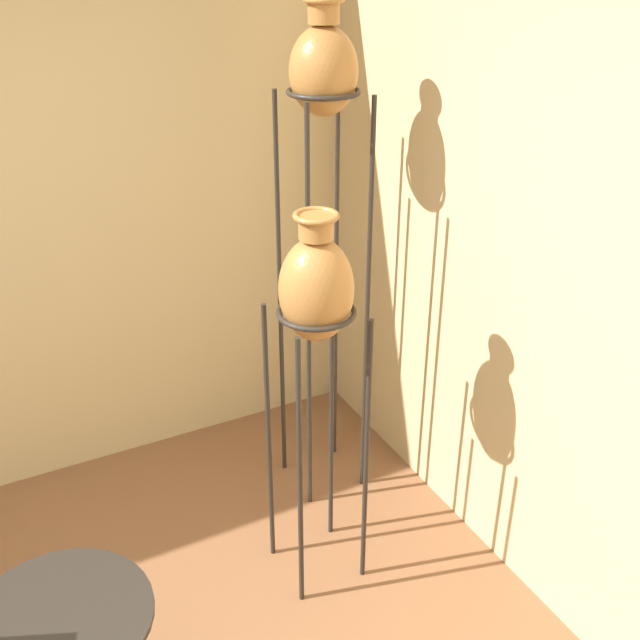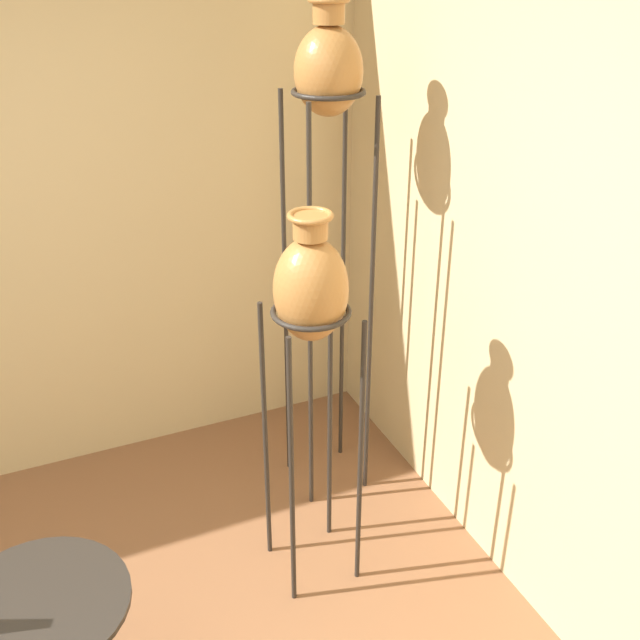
{
  "view_description": "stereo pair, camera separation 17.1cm",
  "coord_description": "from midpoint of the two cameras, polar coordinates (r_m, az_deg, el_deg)",
  "views": [
    {
      "loc": [
        0.22,
        -1.25,
        2.4
      ],
      "look_at": [
        1.44,
        1.1,
        1.02
      ],
      "focal_mm": 42.0,
      "sensor_mm": 36.0,
      "label": 1
    },
    {
      "loc": [
        0.37,
        -1.33,
        2.4
      ],
      "look_at": [
        1.44,
        1.1,
        1.02
      ],
      "focal_mm": 42.0,
      "sensor_mm": 36.0,
      "label": 2
    }
  ],
  "objects": [
    {
      "name": "vase_stand_medium",
      "position": [
        2.62,
        1.17,
        1.65
      ],
      "size": [
        0.3,
        0.3,
        1.57
      ],
      "color": "#28231E",
      "rests_on": "ground_plane"
    },
    {
      "name": "vase_stand_tall",
      "position": [
        3.0,
        2.34,
        16.66
      ],
      "size": [
        0.3,
        0.3,
        2.19
      ],
      "color": "#28231E",
      "rests_on": "ground_plane"
    }
  ]
}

